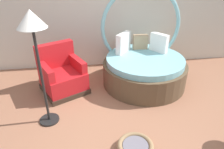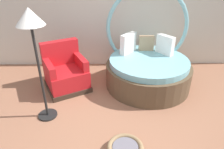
{
  "view_description": "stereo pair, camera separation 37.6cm",
  "coord_description": "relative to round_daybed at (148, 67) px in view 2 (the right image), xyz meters",
  "views": [
    {
      "loc": [
        -0.46,
        -2.6,
        2.36
      ],
      "look_at": [
        -0.04,
        0.67,
        0.55
      ],
      "focal_mm": 33.43,
      "sensor_mm": 36.0,
      "label": 1
    },
    {
      "loc": [
        -0.08,
        -2.62,
        2.36
      ],
      "look_at": [
        -0.04,
        0.67,
        0.55
      ],
      "focal_mm": 33.43,
      "sensor_mm": 36.0,
      "label": 2
    }
  ],
  "objects": [
    {
      "name": "ground_plane",
      "position": [
        -0.72,
        -1.27,
        -0.41
      ],
      "size": [
        8.0,
        8.0,
        0.02
      ],
      "primitive_type": "cube",
      "color": "#936047"
    },
    {
      "name": "red_armchair",
      "position": [
        -1.71,
        -0.12,
        -0.07
      ],
      "size": [
        1.07,
        1.07,
        0.94
      ],
      "color": "#38281E",
      "rests_on": "ground_plane"
    },
    {
      "name": "pet_basket",
      "position": [
        -0.59,
        -1.87,
        -0.33
      ],
      "size": [
        0.51,
        0.51,
        0.13
      ],
      "color": "#8E704C",
      "rests_on": "ground_plane"
    },
    {
      "name": "back_wall",
      "position": [
        -0.72,
        1.04,
        1.05
      ],
      "size": [
        8.0,
        0.12,
        2.91
      ],
      "primitive_type": "cube",
      "color": "beige",
      "rests_on": "ground_plane"
    },
    {
      "name": "round_daybed",
      "position": [
        0.0,
        0.0,
        0.0
      ],
      "size": [
        1.75,
        1.75,
        1.97
      ],
      "color": "brown",
      "rests_on": "ground_plane"
    },
    {
      "name": "floor_lamp",
      "position": [
        -1.87,
        -1.06,
        1.13
      ],
      "size": [
        0.4,
        0.4,
        1.82
      ],
      "color": "black",
      "rests_on": "ground_plane"
    }
  ]
}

